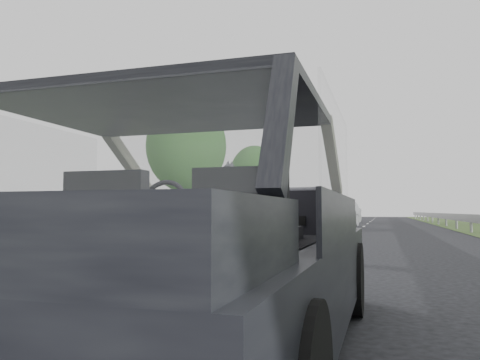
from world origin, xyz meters
The scene contains 10 objects.
ground centered at (0.00, 0.00, 0.00)m, with size 140.00×140.00×0.00m, color #323239.
subject_car centered at (0.00, 0.00, 0.72)m, with size 1.80×4.00×1.45m, color black.
dashboard centered at (0.00, 0.62, 0.85)m, with size 1.58×0.45×0.30m, color black.
driver_seat centered at (-0.40, -0.29, 0.88)m, with size 0.50×0.72×0.42m, color black.
passenger_seat centered at (0.40, -0.29, 0.88)m, with size 0.50×0.72×0.42m, color black.
steering_wheel centered at (-0.40, 0.33, 0.92)m, with size 0.36×0.36×0.04m, color black.
cat centered at (0.21, 0.67, 1.08)m, with size 0.56×0.17×0.25m, color gray.
other_car centered at (-1.31, 23.30, 0.70)m, with size 1.67×4.23×1.39m, color #A0A3A8.
tree_5 centered at (-10.21, 22.99, 3.66)m, with size 4.83×4.83×7.31m, color #25441E, non-canonical shape.
tree_6 centered at (-8.97, 33.89, 3.01)m, with size 3.98×3.98×6.02m, color #25441E, non-canonical shape.
Camera 1 is at (1.11, -2.71, 0.86)m, focal length 35.00 mm.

